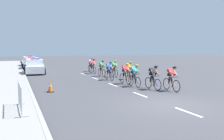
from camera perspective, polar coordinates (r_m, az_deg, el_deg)
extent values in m
plane|color=#424247|center=(11.28, 13.30, -8.15)|extent=(160.00, 160.00, 0.00)
cube|color=#9E9E99|center=(23.06, -20.17, -1.45)|extent=(0.16, 60.00, 0.13)
cube|color=white|center=(10.24, 17.77, -9.60)|extent=(0.14, 1.60, 0.01)
cube|color=white|center=(13.46, 6.71, -5.89)|extent=(0.14, 1.60, 0.01)
cube|color=white|center=(17.02, 0.16, -3.55)|extent=(0.14, 1.60, 0.01)
cube|color=white|center=(20.74, -4.06, -2.01)|extent=(0.14, 1.60, 0.01)
cube|color=white|center=(24.55, -6.99, -0.94)|extent=(0.14, 1.60, 0.01)
torus|color=black|center=(14.59, 15.18, -3.75)|extent=(0.05, 0.72, 0.72)
cylinder|color=#99999E|center=(14.59, 15.18, -3.75)|extent=(0.06, 0.06, 0.06)
torus|color=black|center=(15.39, 12.94, -3.25)|extent=(0.05, 0.72, 0.72)
cylinder|color=#99999E|center=(15.39, 12.94, -3.25)|extent=(0.06, 0.06, 0.06)
cylinder|color=silver|center=(14.88, 14.19, -1.47)|extent=(0.04, 0.55, 0.04)
cylinder|color=silver|center=(14.78, 14.56, -2.79)|extent=(0.04, 0.48, 0.63)
cylinder|color=silver|center=(15.08, 13.72, -2.54)|extent=(0.04, 0.04, 0.65)
cylinder|color=black|center=(14.60, 14.99, -1.69)|extent=(0.42, 0.03, 0.03)
cube|color=black|center=(15.04, 13.75, -1.24)|extent=(0.10, 0.22, 0.05)
cube|color=red|center=(14.92, 14.04, -0.52)|extent=(0.29, 0.56, 0.44)
cube|color=black|center=(15.02, 13.77, -1.09)|extent=(0.28, 0.20, 0.18)
cylinder|color=black|center=(15.08, 14.13, -2.39)|extent=(0.11, 0.22, 0.40)
cylinder|color=tan|center=(15.05, 14.29, -3.43)|extent=(0.09, 0.15, 0.36)
cylinder|color=black|center=(14.97, 13.57, -2.43)|extent=(0.11, 0.17, 0.40)
cylinder|color=tan|center=(14.94, 13.73, -3.47)|extent=(0.09, 0.12, 0.36)
cylinder|color=tan|center=(14.84, 15.02, -0.76)|extent=(0.08, 0.40, 0.35)
cylinder|color=tan|center=(14.65, 14.02, -0.82)|extent=(0.08, 0.40, 0.35)
sphere|color=tan|center=(14.65, 14.74, 0.31)|extent=(0.19, 0.19, 0.19)
ellipsoid|color=black|center=(14.64, 14.77, 0.56)|extent=(0.23, 0.32, 0.24)
torus|color=black|center=(14.89, 10.89, -3.49)|extent=(0.09, 0.73, 0.72)
cylinder|color=#99999E|center=(14.89, 10.89, -3.49)|extent=(0.06, 0.06, 0.06)
torus|color=black|center=(15.69, 8.69, -3.02)|extent=(0.09, 0.73, 0.72)
cylinder|color=#99999E|center=(15.69, 8.69, -3.02)|extent=(0.06, 0.06, 0.06)
cylinder|color=#1E1E99|center=(15.18, 9.90, -1.26)|extent=(0.07, 0.55, 0.04)
cylinder|color=#1E1E99|center=(15.08, 10.27, -2.55)|extent=(0.07, 0.48, 0.63)
cylinder|color=#1E1E99|center=(15.38, 9.44, -2.31)|extent=(0.04, 0.04, 0.65)
cylinder|color=black|center=(14.91, 10.69, -1.47)|extent=(0.42, 0.06, 0.03)
cube|color=black|center=(15.34, 9.46, -1.04)|extent=(0.11, 0.23, 0.05)
cube|color=black|center=(15.22, 9.75, -0.34)|extent=(0.32, 0.57, 0.44)
cube|color=black|center=(15.33, 9.49, -0.89)|extent=(0.29, 0.22, 0.18)
cylinder|color=black|center=(15.38, 9.85, -2.17)|extent=(0.12, 0.23, 0.40)
cylinder|color=#9E7051|center=(15.35, 10.01, -3.18)|extent=(0.10, 0.16, 0.36)
cylinder|color=black|center=(15.27, 9.30, -2.21)|extent=(0.12, 0.18, 0.40)
cylinder|color=#9E7051|center=(15.25, 9.46, -3.23)|extent=(0.10, 0.13, 0.36)
cylinder|color=#9E7051|center=(15.15, 10.71, -0.57)|extent=(0.10, 0.41, 0.35)
cylinder|color=#9E7051|center=(14.96, 9.73, -0.62)|extent=(0.10, 0.41, 0.35)
sphere|color=#9E7051|center=(14.96, 10.43, 0.48)|extent=(0.19, 0.19, 0.19)
ellipsoid|color=black|center=(14.95, 10.46, 0.73)|extent=(0.25, 0.33, 0.24)
torus|color=black|center=(15.82, 6.24, -2.93)|extent=(0.05, 0.72, 0.72)
cylinder|color=#99999E|center=(15.82, 6.24, -2.93)|extent=(0.06, 0.06, 0.06)
torus|color=black|center=(16.69, 4.57, -2.49)|extent=(0.05, 0.72, 0.72)
cylinder|color=#99999E|center=(16.69, 4.57, -2.49)|extent=(0.06, 0.06, 0.06)
cylinder|color=#1E1E99|center=(16.15, 5.48, -0.83)|extent=(0.04, 0.55, 0.04)
cylinder|color=#1E1E99|center=(16.03, 5.77, -2.05)|extent=(0.05, 0.48, 0.63)
cylinder|color=#1E1E99|center=(16.36, 5.14, -1.83)|extent=(0.04, 0.04, 0.65)
cylinder|color=black|center=(15.84, 6.08, -1.03)|extent=(0.42, 0.03, 0.03)
cube|color=black|center=(16.32, 5.15, -0.63)|extent=(0.10, 0.22, 0.05)
cube|color=#19B2B7|center=(16.19, 5.36, 0.04)|extent=(0.29, 0.55, 0.44)
cube|color=black|center=(16.30, 5.16, -0.49)|extent=(0.28, 0.20, 0.18)
cylinder|color=black|center=(16.34, 5.52, -1.70)|extent=(0.11, 0.22, 0.40)
cylinder|color=#9E7051|center=(16.30, 5.64, -2.65)|extent=(0.09, 0.15, 0.36)
cylinder|color=black|center=(16.26, 4.96, -1.73)|extent=(0.11, 0.17, 0.40)
cylinder|color=#9E7051|center=(16.22, 5.08, -2.68)|extent=(0.09, 0.12, 0.36)
cylinder|color=#9E7051|center=(16.08, 6.22, -0.18)|extent=(0.08, 0.40, 0.35)
cylinder|color=#9E7051|center=(15.93, 5.22, -0.23)|extent=(0.08, 0.40, 0.35)
sphere|color=#9E7051|center=(15.91, 5.88, 0.81)|extent=(0.19, 0.19, 0.19)
ellipsoid|color=yellow|center=(15.89, 5.90, 1.04)|extent=(0.23, 0.32, 0.24)
torus|color=black|center=(17.03, 3.99, -2.34)|extent=(0.08, 0.73, 0.72)
cylinder|color=#99999E|center=(17.03, 3.99, -2.34)|extent=(0.06, 0.06, 0.06)
torus|color=black|center=(17.90, 2.43, -1.97)|extent=(0.08, 0.73, 0.72)
cylinder|color=#99999E|center=(17.90, 2.43, -1.97)|extent=(0.06, 0.06, 0.06)
cylinder|color=silver|center=(17.36, 3.28, -0.41)|extent=(0.07, 0.55, 0.04)
cylinder|color=silver|center=(17.24, 3.55, -1.53)|extent=(0.07, 0.48, 0.63)
cylinder|color=silver|center=(17.57, 2.96, -1.34)|extent=(0.04, 0.04, 0.65)
cylinder|color=black|center=(17.06, 3.84, -0.58)|extent=(0.42, 0.05, 0.03)
cube|color=black|center=(17.53, 2.97, -0.22)|extent=(0.11, 0.22, 0.05)
cube|color=red|center=(17.40, 3.16, 0.40)|extent=(0.31, 0.56, 0.46)
cube|color=black|center=(17.52, 2.98, -0.09)|extent=(0.29, 0.21, 0.18)
cylinder|color=black|center=(17.55, 3.31, -1.22)|extent=(0.12, 0.23, 0.40)
cylinder|color=beige|center=(17.51, 3.43, -2.10)|extent=(0.10, 0.16, 0.36)
cylinder|color=black|center=(17.47, 2.79, -1.24)|extent=(0.12, 0.17, 0.40)
cylinder|color=beige|center=(17.43, 2.91, -2.13)|extent=(0.10, 0.13, 0.36)
cylinder|color=beige|center=(17.30, 3.97, 0.20)|extent=(0.10, 0.40, 0.35)
cylinder|color=beige|center=(17.14, 3.04, 0.16)|extent=(0.10, 0.40, 0.35)
sphere|color=beige|center=(17.12, 3.65, 1.13)|extent=(0.19, 0.19, 0.19)
ellipsoid|color=yellow|center=(17.11, 3.66, 1.34)|extent=(0.25, 0.33, 0.24)
torus|color=black|center=(19.46, 4.61, -1.42)|extent=(0.11, 0.72, 0.72)
cylinder|color=#99999E|center=(19.46, 4.61, -1.42)|extent=(0.07, 0.07, 0.06)
torus|color=black|center=(20.39, 3.59, -1.12)|extent=(0.11, 0.72, 0.72)
cylinder|color=#99999E|center=(20.39, 3.59, -1.12)|extent=(0.07, 0.07, 0.06)
cylinder|color=#B21919|center=(19.83, 4.15, 0.27)|extent=(0.09, 0.55, 0.04)
cylinder|color=#B21919|center=(19.69, 4.33, -0.71)|extent=(0.09, 0.48, 0.63)
cylinder|color=#B21919|center=(20.04, 3.94, -0.55)|extent=(0.04, 0.04, 0.65)
cylinder|color=black|center=(19.50, 4.52, 0.13)|extent=(0.42, 0.07, 0.03)
cube|color=black|center=(20.01, 3.95, 0.43)|extent=(0.12, 0.23, 0.05)
cube|color=orange|center=(19.88, 4.08, 0.97)|extent=(0.33, 0.56, 0.47)
cube|color=black|center=(20.00, 3.96, 0.54)|extent=(0.30, 0.23, 0.18)
cylinder|color=black|center=(20.01, 4.25, -0.45)|extent=(0.13, 0.23, 0.40)
cylinder|color=#9E7051|center=(19.96, 4.32, -1.22)|extent=(0.10, 0.16, 0.36)
cylinder|color=black|center=(19.95, 3.76, -0.46)|extent=(0.13, 0.18, 0.40)
cylinder|color=#9E7051|center=(19.90, 3.84, -1.24)|extent=(0.10, 0.13, 0.36)
cylinder|color=#9E7051|center=(19.74, 4.73, 0.79)|extent=(0.11, 0.41, 0.35)
cylinder|color=#9E7051|center=(19.62, 3.86, 0.78)|extent=(0.11, 0.41, 0.35)
sphere|color=#9E7051|center=(19.58, 4.40, 1.61)|extent=(0.19, 0.19, 0.19)
ellipsoid|color=yellow|center=(19.57, 4.41, 1.80)|extent=(0.26, 0.34, 0.24)
torus|color=black|center=(19.18, -0.07, -1.50)|extent=(0.08, 0.73, 0.72)
cylinder|color=#99999E|center=(19.18, -0.07, -1.50)|extent=(0.06, 0.06, 0.06)
torus|color=black|center=(20.08, -1.29, -1.20)|extent=(0.08, 0.73, 0.72)
cylinder|color=#99999E|center=(20.08, -1.29, -1.20)|extent=(0.06, 0.06, 0.06)
cylinder|color=#1E1E99|center=(19.53, -0.63, 0.21)|extent=(0.07, 0.55, 0.04)
cylinder|color=#1E1E99|center=(19.40, -0.41, -0.79)|extent=(0.07, 0.48, 0.63)
cylinder|color=#1E1E99|center=(19.74, -0.88, -0.63)|extent=(0.04, 0.04, 0.65)
cylinder|color=black|center=(19.21, -0.19, 0.07)|extent=(0.42, 0.05, 0.03)
cube|color=black|center=(19.71, -0.88, 0.37)|extent=(0.11, 0.23, 0.05)
cube|color=blue|center=(19.58, -0.73, 0.92)|extent=(0.31, 0.56, 0.45)
cube|color=black|center=(19.69, -0.86, 0.48)|extent=(0.29, 0.22, 0.18)
cylinder|color=black|center=(19.72, -0.57, -0.52)|extent=(0.12, 0.23, 0.40)
cylinder|color=tan|center=(19.67, -0.47, -1.30)|extent=(0.10, 0.16, 0.36)
cylinder|color=black|center=(19.64, -1.04, -0.54)|extent=(0.12, 0.17, 0.40)
cylinder|color=tan|center=(19.60, -0.94, -1.33)|extent=(0.10, 0.13, 0.36)
cylinder|color=tan|center=(19.46, -0.03, 0.75)|extent=(0.10, 0.40, 0.35)
cylinder|color=tan|center=(19.32, -0.89, 0.72)|extent=(0.10, 0.40, 0.35)
sphere|color=tan|center=(19.29, -0.35, 1.58)|extent=(0.19, 0.19, 0.19)
ellipsoid|color=blue|center=(19.28, -0.34, 1.77)|extent=(0.25, 0.33, 0.24)
torus|color=black|center=(21.34, 1.01, -0.83)|extent=(0.06, 0.72, 0.72)
cylinder|color=#99999E|center=(21.34, 1.01, -0.83)|extent=(0.06, 0.06, 0.06)
torus|color=black|center=(22.27, 0.06, -0.58)|extent=(0.06, 0.72, 0.72)
cylinder|color=#99999E|center=(22.27, 0.06, -0.58)|extent=(0.06, 0.06, 0.06)
cylinder|color=black|center=(21.71, 0.57, 0.70)|extent=(0.05, 0.55, 0.04)
cylinder|color=black|center=(21.58, 0.74, -0.20)|extent=(0.05, 0.48, 0.63)
cylinder|color=black|center=(21.92, 0.38, -0.06)|extent=(0.04, 0.04, 0.65)
cylinder|color=black|center=(21.39, 0.91, 0.58)|extent=(0.42, 0.04, 0.03)
cube|color=black|center=(21.90, 0.38, 0.84)|extent=(0.11, 0.22, 0.05)
cube|color=green|center=(21.77, 0.50, 1.34)|extent=(0.30, 0.56, 0.44)
cube|color=black|center=(21.88, 0.39, 0.94)|extent=(0.29, 0.21, 0.18)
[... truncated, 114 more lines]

